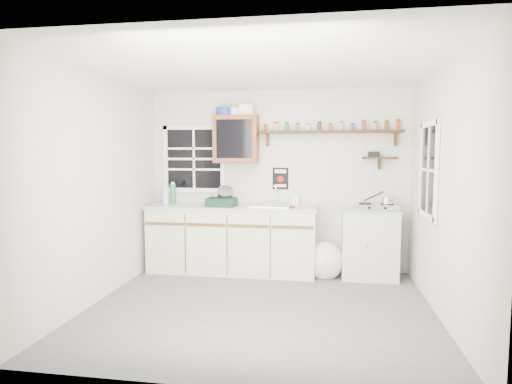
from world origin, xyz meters
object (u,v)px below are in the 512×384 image
at_px(right_cabinet, 369,243).
at_px(main_cabinet, 232,239).
at_px(spice_shelf, 331,131).
at_px(hotplate, 376,206).
at_px(upper_cabinet, 236,139).
at_px(dish_rack, 223,200).

bearing_deg(right_cabinet, main_cabinet, -179.21).
relative_size(spice_shelf, hotplate, 3.40).
bearing_deg(main_cabinet, spice_shelf, 9.19).
distance_m(upper_cabinet, hotplate, 2.07).
bearing_deg(hotplate, upper_cabinet, 173.77).
xyz_separation_m(spice_shelf, hotplate, (0.59, -0.21, -0.98)).
bearing_deg(spice_shelf, hotplate, -19.33).
bearing_deg(upper_cabinet, hotplate, -4.22).
bearing_deg(hotplate, dish_rack, -179.03).
bearing_deg(upper_cabinet, spice_shelf, 3.09).
distance_m(right_cabinet, dish_rack, 2.02).
bearing_deg(right_cabinet, spice_shelf, 160.11).
height_order(upper_cabinet, dish_rack, upper_cabinet).
height_order(right_cabinet, upper_cabinet, upper_cabinet).
bearing_deg(main_cabinet, upper_cabinet, 76.32).
xyz_separation_m(upper_cabinet, hotplate, (1.87, -0.14, -0.88)).
xyz_separation_m(right_cabinet, upper_cabinet, (-1.80, 0.12, 1.37)).
height_order(main_cabinet, dish_rack, dish_rack).
height_order(main_cabinet, hotplate, hotplate).
height_order(upper_cabinet, hotplate, upper_cabinet).
bearing_deg(spice_shelf, right_cabinet, -19.89).
xyz_separation_m(main_cabinet, upper_cabinet, (0.03, 0.14, 1.36)).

